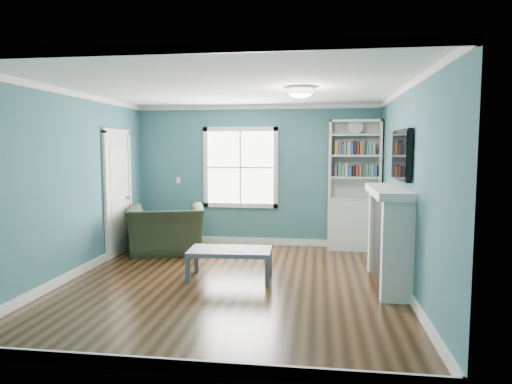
# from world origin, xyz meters

# --- Properties ---
(floor) EXTENTS (5.00, 5.00, 0.00)m
(floor) POSITION_xyz_m (0.00, 0.00, 0.00)
(floor) COLOR black
(floor) RESTS_ON ground
(room_walls) EXTENTS (5.00, 5.00, 5.00)m
(room_walls) POSITION_xyz_m (0.00, 0.00, 1.58)
(room_walls) COLOR #316368
(room_walls) RESTS_ON ground
(trim) EXTENTS (4.50, 5.00, 2.60)m
(trim) POSITION_xyz_m (0.00, 0.00, 1.24)
(trim) COLOR white
(trim) RESTS_ON ground
(window) EXTENTS (1.40, 0.06, 1.50)m
(window) POSITION_xyz_m (-0.30, 2.49, 1.45)
(window) COLOR white
(window) RESTS_ON room_walls
(bookshelf) EXTENTS (0.90, 0.35, 2.31)m
(bookshelf) POSITION_xyz_m (1.77, 2.30, 0.92)
(bookshelf) COLOR silver
(bookshelf) RESTS_ON ground
(fireplace) EXTENTS (0.44, 1.58, 1.30)m
(fireplace) POSITION_xyz_m (2.08, 0.20, 0.64)
(fireplace) COLOR black
(fireplace) RESTS_ON ground
(tv) EXTENTS (0.06, 1.10, 0.65)m
(tv) POSITION_xyz_m (2.20, 0.20, 1.72)
(tv) COLOR black
(tv) RESTS_ON fireplace
(door) EXTENTS (0.12, 0.98, 2.17)m
(door) POSITION_xyz_m (-2.22, 1.40, 1.07)
(door) COLOR silver
(door) RESTS_ON ground
(ceiling_fixture) EXTENTS (0.38, 0.38, 0.15)m
(ceiling_fixture) POSITION_xyz_m (0.90, 0.10, 2.55)
(ceiling_fixture) COLOR white
(ceiling_fixture) RESTS_ON room_walls
(light_switch) EXTENTS (0.08, 0.01, 0.12)m
(light_switch) POSITION_xyz_m (-1.50, 2.48, 1.20)
(light_switch) COLOR white
(light_switch) RESTS_ON room_walls
(recliner) EXTENTS (1.44, 1.15, 1.09)m
(recliner) POSITION_xyz_m (-1.45, 1.60, 0.55)
(recliner) COLOR black
(recliner) RESTS_ON ground
(coffee_table) EXTENTS (1.17, 0.68, 0.41)m
(coffee_table) POSITION_xyz_m (-0.06, 0.22, 0.36)
(coffee_table) COLOR #4A5258
(coffee_table) RESTS_ON ground
(paper_sheet) EXTENTS (0.24, 0.30, 0.00)m
(paper_sheet) POSITION_xyz_m (0.02, 0.22, 0.42)
(paper_sheet) COLOR white
(paper_sheet) RESTS_ON coffee_table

